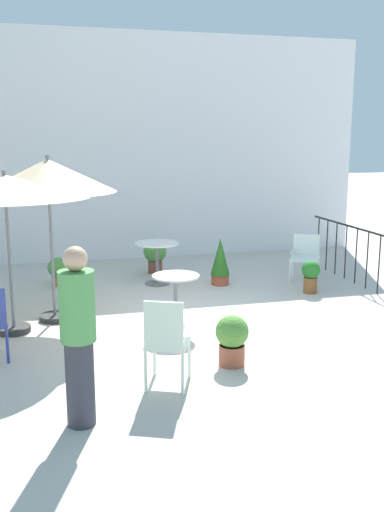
{
  "coord_description": "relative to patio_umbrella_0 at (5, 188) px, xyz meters",
  "views": [
    {
      "loc": [
        -1.99,
        -7.7,
        2.59
      ],
      "look_at": [
        0.0,
        -0.16,
        0.97
      ],
      "focal_mm": 40.53,
      "sensor_mm": 36.0,
      "label": 1
    }
  ],
  "objects": [
    {
      "name": "patio_chair_2",
      "position": [
        1.61,
        -2.25,
        -1.39
      ],
      "size": [
        0.57,
        0.6,
        0.98
      ],
      "color": "silver",
      "rests_on": "ground"
    },
    {
      "name": "potted_plant_0",
      "position": [
        3.46,
        1.74,
        -1.52
      ],
      "size": [
        0.34,
        0.34,
        0.83
      ],
      "color": "#A44B33",
      "rests_on": "ground"
    },
    {
      "name": "ground_plane",
      "position": [
        2.42,
        -0.08,
        -1.94
      ],
      "size": [
        60.0,
        60.0,
        0.0
      ],
      "primitive_type": "plane",
      "color": "beige"
    },
    {
      "name": "patio_umbrella_0",
      "position": [
        0.0,
        0.0,
        0.0
      ],
      "size": [
        2.26,
        2.26,
        2.17
      ],
      "color": "#2D2D2D",
      "rests_on": "ground"
    },
    {
      "name": "standing_person",
      "position": [
        0.69,
        -2.81,
        -1.09
      ],
      "size": [
        0.42,
        0.42,
        1.66
      ],
      "color": "#33333D",
      "rests_on": "ground"
    },
    {
      "name": "potted_plant_4",
      "position": [
        0.67,
        2.39,
        -1.65
      ],
      "size": [
        0.35,
        0.35,
        0.5
      ],
      "color": "#B05C3E",
      "rests_on": "ground"
    },
    {
      "name": "potted_plant_3",
      "position": [
        2.47,
        -1.83,
        -1.62
      ],
      "size": [
        0.38,
        0.38,
        0.59
      ],
      "color": "#9D523A",
      "rests_on": "ground"
    },
    {
      "name": "potted_plant_1",
      "position": [
        4.76,
        0.82,
        -1.63
      ],
      "size": [
        0.31,
        0.31,
        0.55
      ],
      "color": "brown",
      "rests_on": "ground"
    },
    {
      "name": "potted_plant_7",
      "position": [
        0.9,
        1.09,
        -1.49
      ],
      "size": [
        0.24,
        0.24,
        0.91
      ],
      "color": "brown",
      "rests_on": "ground"
    },
    {
      "name": "cafe_table_0",
      "position": [
        2.38,
        2.05,
        -1.42
      ],
      "size": [
        0.79,
        0.79,
        0.75
      ],
      "color": "white",
      "rests_on": "ground"
    },
    {
      "name": "potted_plant_6",
      "position": [
        2.52,
        2.92,
        -1.57
      ],
      "size": [
        0.45,
        0.45,
        0.65
      ],
      "color": "brown",
      "rests_on": "ground"
    },
    {
      "name": "villa_facade",
      "position": [
        2.42,
        4.55,
        0.41
      ],
      "size": [
        10.02,
        0.3,
        4.7
      ],
      "primitive_type": "cube",
      "color": "white",
      "rests_on": "ground"
    },
    {
      "name": "patio_umbrella_1",
      "position": [
        0.55,
        0.4,
        0.1
      ],
      "size": [
        1.86,
        1.86,
        2.35
      ],
      "color": "#2D2D2D",
      "rests_on": "ground"
    },
    {
      "name": "patio_chair_1",
      "position": [
        5.04,
        1.63,
        -1.46
      ],
      "size": [
        0.67,
        0.67,
        0.84
      ],
      "color": "white",
      "rests_on": "ground"
    },
    {
      "name": "cafe_table_1",
      "position": [
        2.14,
        -0.42,
        -1.42
      ],
      "size": [
        0.64,
        0.64,
        0.76
      ],
      "color": "silver",
      "rests_on": "ground"
    }
  ]
}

